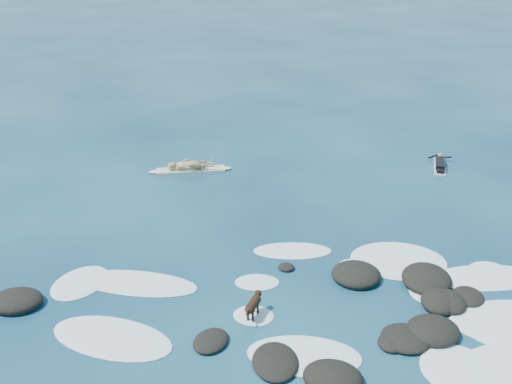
# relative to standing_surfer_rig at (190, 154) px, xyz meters

# --- Properties ---
(ground) EXTENTS (160.00, 160.00, 0.00)m
(ground) POSITION_rel_standing_surfer_rig_xyz_m (5.15, -7.34, -0.78)
(ground) COLOR #0A2642
(ground) RESTS_ON ground
(reef_rocks) EXTENTS (14.52, 6.82, 0.51)m
(reef_rocks) POSITION_rel_standing_surfer_rig_xyz_m (7.32, -8.71, -0.68)
(reef_rocks) COLOR black
(reef_rocks) RESTS_ON ground
(breaking_foam) EXTENTS (14.90, 7.61, 0.12)m
(breaking_foam) POSITION_rel_standing_surfer_rig_xyz_m (7.58, -8.09, -0.77)
(breaking_foam) COLOR white
(breaking_foam) RESTS_ON ground
(standing_surfer_rig) EXTENTS (3.39, 1.56, 1.99)m
(standing_surfer_rig) POSITION_rel_standing_surfer_rig_xyz_m (0.00, 0.00, 0.00)
(standing_surfer_rig) COLOR beige
(standing_surfer_rig) RESTS_ON ground
(paddling_surfer_rig) EXTENTS (1.00, 2.23, 0.39)m
(paddling_surfer_rig) POSITION_rel_standing_surfer_rig_xyz_m (10.33, 2.74, -0.65)
(paddling_surfer_rig) COLOR silver
(paddling_surfer_rig) RESTS_ON ground
(dog) EXTENTS (0.36, 1.04, 0.66)m
(dog) POSITION_rel_standing_surfer_rig_xyz_m (4.80, -9.15, -0.35)
(dog) COLOR black
(dog) RESTS_ON ground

